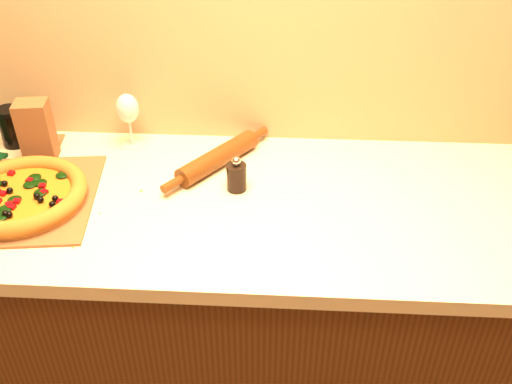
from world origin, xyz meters
name	(u,v)px	position (x,y,z in m)	size (l,w,h in m)	color
cabinet	(241,322)	(0.00, 1.43, 0.43)	(2.80, 0.65, 0.86)	#47250F
countertop	(239,205)	(0.00, 1.43, 0.88)	(2.84, 0.68, 0.04)	beige
pizza_peel	(28,195)	(-0.55, 1.41, 0.90)	(0.40, 0.55, 0.01)	brown
pizza	(21,195)	(-0.55, 1.37, 0.93)	(0.33, 0.33, 0.05)	#C17B30
bottle_cap	(0,207)	(-0.61, 1.35, 0.90)	(0.02, 0.02, 0.01)	black
pepper_grinder	(237,176)	(-0.01, 1.47, 0.94)	(0.05, 0.05, 0.10)	black
rolling_pin	(218,158)	(-0.07, 1.58, 0.93)	(0.27, 0.34, 0.06)	#522F0E
wine_glass	(128,110)	(-0.34, 1.68, 1.02)	(0.07, 0.07, 0.17)	silver
paper_bag	(36,131)	(-0.58, 1.60, 0.99)	(0.09, 0.07, 0.18)	brown
dark_jar	(12,127)	(-0.69, 1.67, 0.96)	(0.07, 0.07, 0.12)	black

